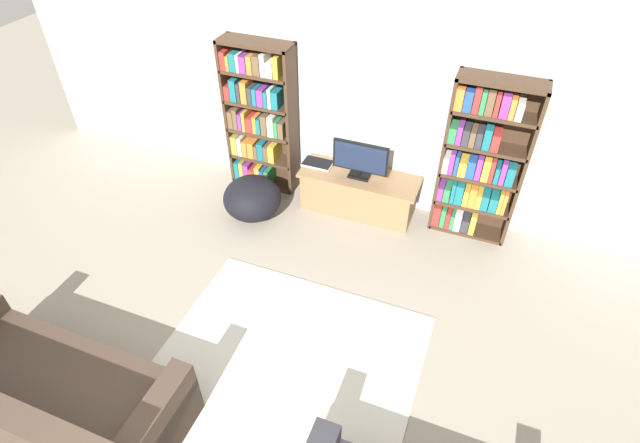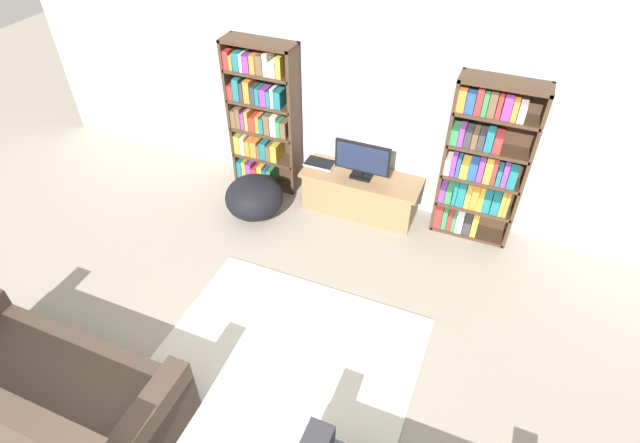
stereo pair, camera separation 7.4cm
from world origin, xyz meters
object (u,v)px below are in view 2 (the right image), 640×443
at_px(bookshelf_left, 262,116).
at_px(beanbag_ottoman, 254,197).
at_px(bookshelf_right, 482,164).
at_px(couch_left_sectional, 44,397).
at_px(tv_stand, 361,193).
at_px(television, 362,160).
at_px(laptop, 320,163).

xyz_separation_m(bookshelf_left, beanbag_ottoman, (0.19, -0.67, -0.67)).
height_order(bookshelf_right, beanbag_ottoman, bookshelf_right).
height_order(bookshelf_left, beanbag_ottoman, bookshelf_left).
distance_m(bookshelf_right, couch_left_sectional, 4.43).
bearing_deg(beanbag_ottoman, couch_left_sectional, -95.34).
bearing_deg(bookshelf_left, beanbag_ottoman, -74.40).
height_order(tv_stand, television, television).
bearing_deg(laptop, bookshelf_left, 173.61).
bearing_deg(beanbag_ottoman, tv_stand, 26.09).
distance_m(tv_stand, couch_left_sectional, 3.67).
relative_size(bookshelf_left, television, 2.86).
relative_size(couch_left_sectional, beanbag_ottoman, 3.05).
bearing_deg(tv_stand, couch_left_sectional, -112.07).
height_order(laptop, couch_left_sectional, couch_left_sectional).
xyz_separation_m(bookshelf_left, bookshelf_right, (2.53, 0.00, -0.02)).
relative_size(bookshelf_right, laptop, 5.20).
xyz_separation_m(bookshelf_left, laptop, (0.77, -0.09, -0.41)).
height_order(couch_left_sectional, beanbag_ottoman, couch_left_sectional).
bearing_deg(couch_left_sectional, bookshelf_right, 53.50).
height_order(television, beanbag_ottoman, television).
bearing_deg(couch_left_sectional, bookshelf_left, 88.71).
relative_size(television, couch_left_sectional, 0.31).
distance_m(bookshelf_right, television, 1.25).
bearing_deg(laptop, tv_stand, -4.39).
bearing_deg(television, couch_left_sectional, -112.18).
height_order(bookshelf_right, tv_stand, bookshelf_right).
distance_m(bookshelf_right, laptop, 1.81).
xyz_separation_m(tv_stand, laptop, (-0.53, 0.04, 0.26)).
distance_m(television, beanbag_ottoman, 1.32).
bearing_deg(television, laptop, 173.56).
xyz_separation_m(laptop, beanbag_ottoman, (-0.58, -0.59, -0.26)).
bearing_deg(tv_stand, bookshelf_right, 5.91).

